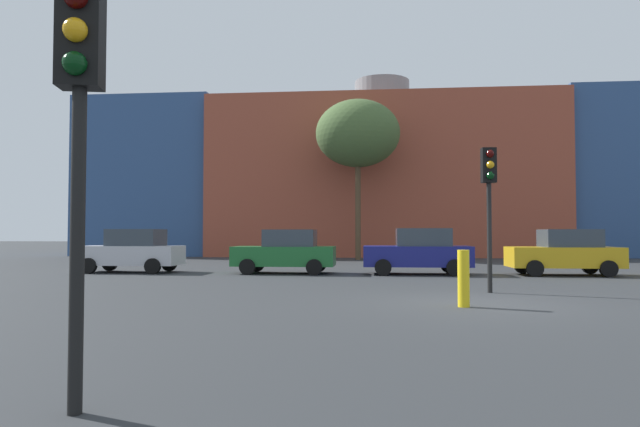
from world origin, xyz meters
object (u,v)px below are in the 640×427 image
at_px(parked_car_2, 419,251).
at_px(bare_tree_0, 358,134).
at_px(parked_car_3, 565,252).
at_px(traffic_light_island, 489,186).
at_px(traffic_light_near_left, 79,94).
at_px(parked_car_1, 286,252).
at_px(bollard_yellow_0, 464,278).
at_px(parked_car_0, 132,251).

height_order(parked_car_2, bare_tree_0, bare_tree_0).
distance_m(parked_car_2, parked_car_3, 5.26).
bearing_deg(traffic_light_island, traffic_light_near_left, -32.93).
distance_m(parked_car_1, traffic_light_island, 9.24).
relative_size(parked_car_1, parked_car_3, 1.00).
xyz_separation_m(parked_car_1, bare_tree_0, (2.43, 11.78, 6.59)).
xyz_separation_m(parked_car_2, traffic_light_island, (1.29, -6.49, 1.89)).
height_order(traffic_light_island, bollard_yellow_0, traffic_light_island).
relative_size(parked_car_0, parked_car_2, 0.99).
bearing_deg(parked_car_3, bollard_yellow_0, 61.52).
xyz_separation_m(parked_car_2, traffic_light_near_left, (-4.14, -16.69, 1.82)).
bearing_deg(parked_car_2, bare_tree_0, -77.66).
bearing_deg(parked_car_1, parked_car_0, 0.00).
bearing_deg(bare_tree_0, parked_car_1, -101.64).
bearing_deg(parked_car_3, parked_car_2, -0.00).
distance_m(parked_car_0, traffic_light_near_left, 18.17).
bearing_deg(parked_car_2, bollard_yellow_0, 91.04).
bearing_deg(traffic_light_near_left, parked_car_0, -168.78).
bearing_deg(parked_car_0, traffic_light_island, 152.36).
xyz_separation_m(parked_car_0, parked_car_1, (6.09, 0.00, -0.01)).
height_order(parked_car_1, bollard_yellow_0, parked_car_1).
xyz_separation_m(parked_car_1, bollard_yellow_0, (5.17, -9.38, -0.25)).
bearing_deg(bare_tree_0, traffic_light_near_left, -93.14).
height_order(parked_car_0, bare_tree_0, bare_tree_0).
relative_size(parked_car_2, traffic_light_island, 1.06).
xyz_separation_m(traffic_light_near_left, bare_tree_0, (1.56, 28.47, 4.74)).
bearing_deg(traffic_light_near_left, parked_car_1, 171.57).
bearing_deg(bollard_yellow_0, parked_car_3, 61.52).
relative_size(parked_car_0, parked_car_3, 1.01).
bearing_deg(bare_tree_0, parked_car_2, -77.66).
bearing_deg(traffic_light_island, bollard_yellow_0, -26.03).
height_order(parked_car_1, traffic_light_near_left, traffic_light_near_left).
distance_m(parked_car_0, parked_car_1, 6.09).
height_order(traffic_light_near_left, traffic_light_island, traffic_light_island).
bearing_deg(traffic_light_island, parked_car_3, 143.59).
bearing_deg(bare_tree_0, parked_car_3, -56.36).
relative_size(parked_car_1, traffic_light_near_left, 1.06).
height_order(parked_car_0, parked_car_3, parked_car_0).
height_order(parked_car_3, bollard_yellow_0, parked_car_3).
xyz_separation_m(parked_car_0, bollard_yellow_0, (11.26, -9.38, -0.26)).
height_order(traffic_light_near_left, bollard_yellow_0, traffic_light_near_left).
relative_size(traffic_light_island, bollard_yellow_0, 3.18).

